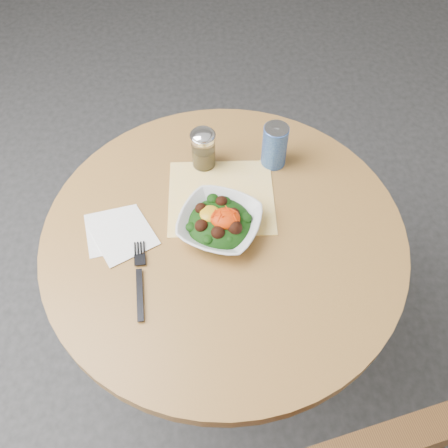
% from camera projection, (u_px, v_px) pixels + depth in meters
% --- Properties ---
extents(ground, '(6.00, 6.00, 0.00)m').
position_uv_depth(ground, '(224.00, 348.00, 1.84)').
color(ground, '#2A2B2D').
rests_on(ground, ground).
extents(table, '(0.90, 0.90, 0.75)m').
position_uv_depth(table, '(224.00, 273.00, 1.39)').
color(table, black).
rests_on(table, ground).
extents(cloth_napkin, '(0.27, 0.25, 0.00)m').
position_uv_depth(cloth_napkin, '(221.00, 197.00, 1.29)').
color(cloth_napkin, '#FFB40D').
rests_on(cloth_napkin, table).
extents(paper_napkins, '(0.20, 0.19, 0.00)m').
position_uv_depth(paper_napkins, '(119.00, 233.00, 1.22)').
color(paper_napkins, white).
rests_on(paper_napkins, table).
extents(salad_bowl, '(0.26, 0.26, 0.07)m').
position_uv_depth(salad_bowl, '(220.00, 223.00, 1.21)').
color(salad_bowl, silver).
rests_on(salad_bowl, table).
extents(fork, '(0.04, 0.21, 0.00)m').
position_uv_depth(fork, '(140.00, 277.00, 1.15)').
color(fork, black).
rests_on(fork, table).
extents(spice_shaker, '(0.07, 0.07, 0.12)m').
position_uv_depth(spice_shaker, '(203.00, 149.00, 1.31)').
color(spice_shaker, silver).
rests_on(spice_shaker, table).
extents(beverage_can, '(0.07, 0.07, 0.13)m').
position_uv_depth(beverage_can, '(275.00, 146.00, 1.31)').
color(beverage_can, navy).
rests_on(beverage_can, table).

